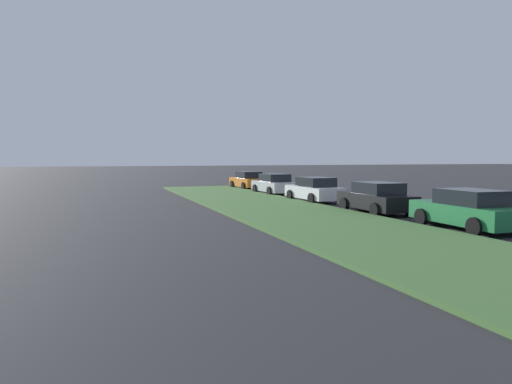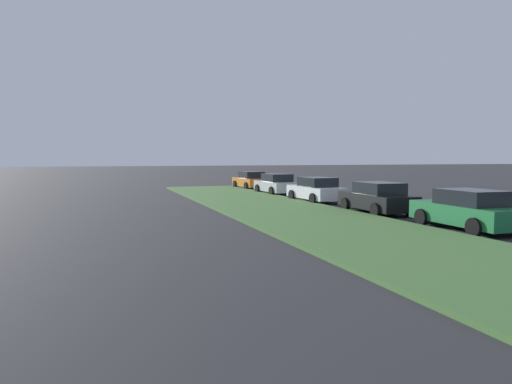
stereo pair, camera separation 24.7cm
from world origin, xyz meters
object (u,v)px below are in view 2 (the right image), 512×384
(parked_car_white, at_px, (316,190))
(parked_car_orange, at_px, (251,180))
(parked_car_green, at_px, (468,210))
(parked_car_silver, at_px, (276,184))
(parked_car_black, at_px, (377,198))

(parked_car_white, relative_size, parked_car_orange, 0.99)
(parked_car_green, xyz_separation_m, parked_car_silver, (17.26, 0.61, 0.00))
(parked_car_silver, bearing_deg, parked_car_black, 179.81)
(parked_car_black, relative_size, parked_car_white, 1.00)
(parked_car_black, distance_m, parked_car_white, 5.86)
(parked_car_orange, bearing_deg, parked_car_white, 177.18)
(parked_car_white, height_order, parked_car_orange, same)
(parked_car_silver, height_order, parked_car_orange, same)
(parked_car_green, relative_size, parked_car_orange, 0.99)
(parked_car_black, relative_size, parked_car_silver, 1.00)
(parked_car_green, distance_m, parked_car_white, 11.15)
(parked_car_black, distance_m, parked_car_orange, 17.89)
(parked_car_white, relative_size, parked_car_silver, 1.00)
(parked_car_white, xyz_separation_m, parked_car_silver, (6.12, 0.11, 0.00))
(parked_car_black, height_order, parked_car_orange, same)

